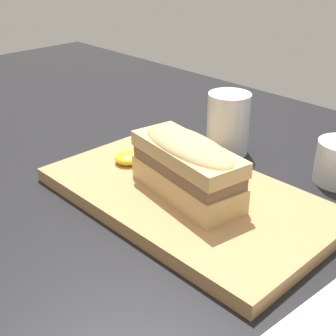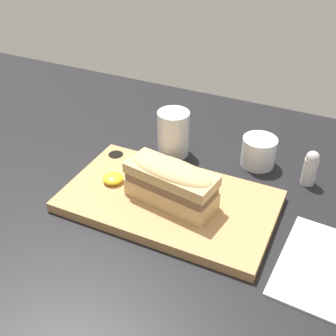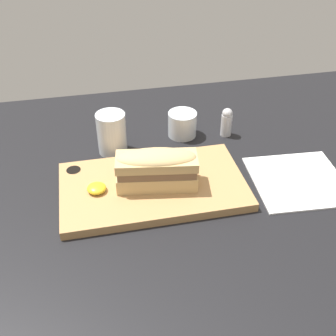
{
  "view_description": "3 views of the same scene",
  "coord_description": "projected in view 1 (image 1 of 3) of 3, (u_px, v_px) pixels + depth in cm",
  "views": [
    {
      "loc": [
        36.98,
        -35.87,
        34.86
      ],
      "look_at": [
        -2.59,
        2.04,
        7.13
      ],
      "focal_mm": 50.0,
      "sensor_mm": 36.0,
      "label": 1
    },
    {
      "loc": [
        24.97,
        -51.19,
        53.48
      ],
      "look_at": [
        -1.86,
        5.6,
        8.98
      ],
      "focal_mm": 45.0,
      "sensor_mm": 36.0,
      "label": 2
    },
    {
      "loc": [
        -12.11,
        -65.33,
        59.56
      ],
      "look_at": [
        2.55,
        3.77,
        7.23
      ],
      "focal_mm": 45.0,
      "sensor_mm": 36.0,
      "label": 3
    }
  ],
  "objects": [
    {
      "name": "sandwich",
      "position": [
        187.0,
        164.0,
        0.6
      ],
      "size": [
        17.45,
        9.09,
        8.3
      ],
      "rotation": [
        0.0,
        0.0,
        -0.16
      ],
      "color": "tan",
      "rests_on": "serving_board"
    },
    {
      "name": "mustard_dollop",
      "position": [
        128.0,
        158.0,
        0.7
      ],
      "size": [
        3.95,
        3.95,
        1.58
      ],
      "color": "gold",
      "rests_on": "serving_board"
    },
    {
      "name": "serving_board",
      "position": [
        186.0,
        196.0,
        0.63
      ],
      "size": [
        39.01,
        22.49,
        1.96
      ],
      "color": "tan",
      "rests_on": "dining_table"
    },
    {
      "name": "dining_table",
      "position": [
        170.0,
        221.0,
        0.61
      ],
      "size": [
        197.52,
        104.49,
        2.0
      ],
      "color": "black",
      "rests_on": "ground"
    },
    {
      "name": "water_glass",
      "position": [
        228.0,
        127.0,
        0.76
      ],
      "size": [
        6.93,
        6.93,
        10.07
      ],
      "color": "silver",
      "rests_on": "dining_table"
    }
  ]
}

